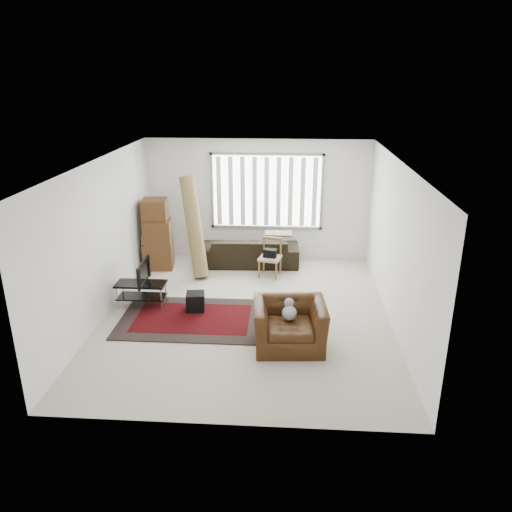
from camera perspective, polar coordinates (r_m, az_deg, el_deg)
The scene contains 11 objects.
room at distance 8.80m, azimuth -0.62°, elevation 5.20°, with size 6.00×6.02×2.71m.
persian_rug at distance 8.83m, azimuth -7.25°, elevation -7.10°, with size 2.51×1.68×0.02m.
tv_stand at distance 9.35m, azimuth -12.98°, elevation -3.73°, with size 0.90×0.41×0.45m.
tv at distance 9.23m, azimuth -13.14°, elevation -1.82°, with size 0.73×0.09×0.42m, color black.
subwoofer at distance 9.06m, azimuth -6.93°, elevation -5.17°, with size 0.32×0.32×0.32m, color black.
moving_boxes at distance 11.01m, azimuth -11.21°, elevation 2.21°, with size 0.68×0.63×1.53m.
white_flatpack at distance 11.03m, azimuth -11.35°, elevation 0.42°, with size 0.59×0.09×0.75m, color silver.
rolled_rug at distance 10.40m, azimuth -7.09°, elevation 3.32°, with size 0.31×0.31×2.09m, color olive.
sofa at distance 11.06m, azimuth -0.69°, elevation 1.08°, with size 2.15×0.93×0.83m, color black.
side_chair at distance 10.41m, azimuth 1.63°, elevation 0.02°, with size 0.51×0.51×0.80m.
armchair at distance 7.81m, azimuth 3.84°, elevation -7.48°, with size 1.18×1.05×0.82m.
Camera 1 is at (0.71, -7.96, 4.04)m, focal length 35.00 mm.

